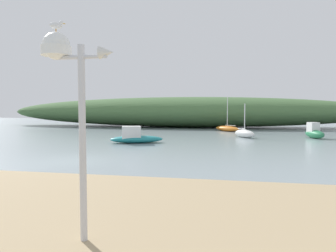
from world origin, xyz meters
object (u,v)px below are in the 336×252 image
(seagull_on_radar, at_px, (57,25))
(motorboat_near_shore, at_px, (314,132))
(sailboat_centre_water, at_px, (227,128))
(motorboat_outer_mooring, at_px, (135,137))
(sailboat_east_reach, at_px, (244,133))
(mast_structure, at_px, (66,70))

(seagull_on_radar, xyz_separation_m, motorboat_near_shore, (10.12, 22.65, -3.43))
(sailboat_centre_water, bearing_deg, motorboat_outer_mooring, -116.91)
(motorboat_near_shore, distance_m, sailboat_centre_water, 9.89)
(sailboat_east_reach, bearing_deg, seagull_on_radar, -101.15)
(mast_structure, bearing_deg, sailboat_centre_water, 84.62)
(mast_structure, xyz_separation_m, sailboat_centre_water, (2.77, 29.44, -2.85))
(sailboat_east_reach, height_order, motorboat_outer_mooring, sailboat_east_reach)
(mast_structure, relative_size, sailboat_east_reach, 1.23)
(motorboat_near_shore, relative_size, motorboat_outer_mooring, 0.67)
(motorboat_outer_mooring, bearing_deg, seagull_on_radar, -77.34)
(motorboat_near_shore, height_order, motorboat_outer_mooring, motorboat_near_shore)
(seagull_on_radar, xyz_separation_m, motorboat_outer_mooring, (-3.68, 16.41, -3.50))
(motorboat_near_shore, bearing_deg, sailboat_centre_water, 136.69)
(mast_structure, distance_m, motorboat_outer_mooring, 17.08)
(seagull_on_radar, height_order, sailboat_centre_water, seagull_on_radar)
(mast_structure, distance_m, sailboat_centre_water, 29.71)
(sailboat_centre_water, bearing_deg, sailboat_east_reach, -78.52)
(motorboat_near_shore, xyz_separation_m, sailboat_east_reach, (-5.74, -0.40, -0.14))
(sailboat_centre_water, distance_m, motorboat_outer_mooring, 14.61)
(seagull_on_radar, distance_m, sailboat_east_reach, 22.95)
(motorboat_near_shore, relative_size, sailboat_east_reach, 0.92)
(motorboat_near_shore, bearing_deg, motorboat_outer_mooring, -155.68)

